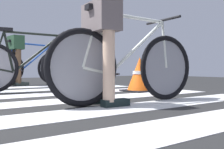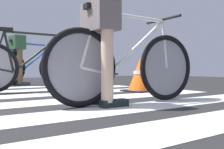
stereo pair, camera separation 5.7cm
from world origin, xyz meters
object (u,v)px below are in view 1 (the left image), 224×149
(bicycle_1_of_3, at_px, (129,65))
(bicycle_2_of_3, at_px, (30,66))
(bicycle_3_of_3, at_px, (31,67))
(traffic_cone, at_px, (140,75))
(cyclist_3_of_3, at_px, (16,54))
(cyclist_1_of_3, at_px, (102,39))

(bicycle_1_of_3, xyz_separation_m, bicycle_2_of_3, (-0.46, 1.78, 0.00))
(bicycle_3_of_3, relative_size, traffic_cone, 3.30)
(bicycle_3_of_3, height_order, traffic_cone, bicycle_3_of_3)
(bicycle_3_of_3, bearing_deg, bicycle_1_of_3, -97.29)
(traffic_cone, bearing_deg, cyclist_3_of_3, 116.33)
(bicycle_1_of_3, bearing_deg, cyclist_1_of_3, 180.00)
(bicycle_3_of_3, xyz_separation_m, traffic_cone, (0.91, -2.50, -0.14))
(bicycle_1_of_3, height_order, bicycle_3_of_3, same)
(bicycle_1_of_3, distance_m, traffic_cone, 1.34)
(bicycle_1_of_3, xyz_separation_m, bicycle_3_of_3, (0.05, 3.43, 0.00))
(bicycle_2_of_3, height_order, bicycle_3_of_3, same)
(traffic_cone, bearing_deg, bicycle_2_of_3, 149.20)
(bicycle_2_of_3, distance_m, cyclist_3_of_3, 1.65)
(cyclist_3_of_3, bearing_deg, bicycle_2_of_3, -103.64)
(bicycle_1_of_3, distance_m, cyclist_3_of_3, 3.41)
(cyclist_1_of_3, xyz_separation_m, traffic_cone, (1.27, 0.92, -0.38))
(bicycle_3_of_3, distance_m, traffic_cone, 2.66)
(bicycle_1_of_3, relative_size, traffic_cone, 3.31)
(bicycle_3_of_3, bearing_deg, cyclist_3_of_3, -180.00)
(cyclist_1_of_3, height_order, cyclist_3_of_3, cyclist_3_of_3)
(bicycle_2_of_3, height_order, cyclist_3_of_3, cyclist_3_of_3)
(cyclist_1_of_3, bearing_deg, bicycle_1_of_3, -0.00)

